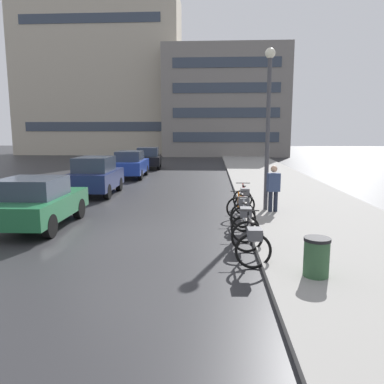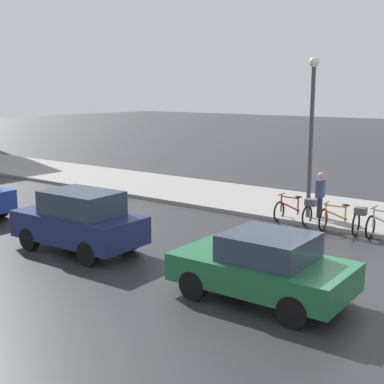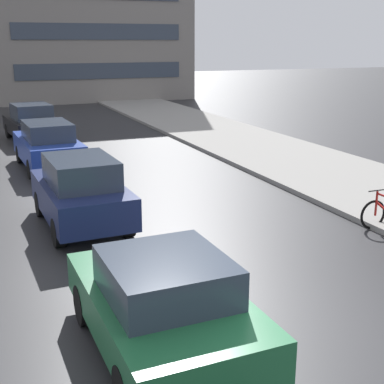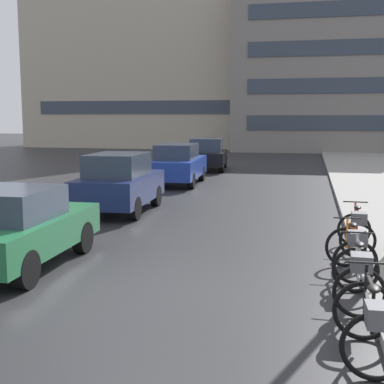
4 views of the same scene
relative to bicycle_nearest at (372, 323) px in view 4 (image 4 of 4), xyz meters
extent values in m
plane|color=#28282B|center=(-3.41, 1.90, -0.49)|extent=(140.00, 140.00, 0.00)
torus|color=black|center=(-0.02, 0.67, -0.11)|extent=(0.76, 0.08, 0.76)
torus|color=black|center=(0.01, -0.39, -0.11)|extent=(0.76, 0.08, 0.76)
cube|color=black|center=(0.00, -0.05, 0.13)|extent=(0.04, 0.04, 0.49)
cube|color=black|center=(-0.02, 0.59, 0.19)|extent=(0.04, 0.04, 0.61)
cube|color=black|center=(-0.01, 0.27, 0.40)|extent=(0.05, 0.64, 0.04)
cube|color=black|center=(-0.01, 0.25, 0.08)|extent=(0.06, 0.72, 0.26)
ellipsoid|color=black|center=(0.00, -0.05, 0.41)|extent=(0.15, 0.26, 0.07)
cylinder|color=black|center=(-0.02, 0.59, 0.52)|extent=(0.50, 0.04, 0.03)
cube|color=#4C4C51|center=(0.01, -0.51, 0.28)|extent=(0.29, 0.35, 0.22)
torus|color=black|center=(0.03, 2.52, -0.13)|extent=(0.73, 0.08, 0.73)
torus|color=black|center=(0.00, 1.41, -0.13)|extent=(0.73, 0.08, 0.73)
cube|color=#ADAFB5|center=(0.01, 1.77, 0.16)|extent=(0.04, 0.04, 0.56)
cube|color=#ADAFB5|center=(0.03, 2.44, 0.17)|extent=(0.04, 0.04, 0.60)
cube|color=#ADAFB5|center=(0.02, 2.11, 0.42)|extent=(0.06, 0.67, 0.04)
cube|color=#ADAFB5|center=(0.02, 2.08, 0.10)|extent=(0.06, 0.76, 0.27)
ellipsoid|color=black|center=(0.01, 1.77, 0.47)|extent=(0.15, 0.26, 0.07)
cylinder|color=black|center=(0.03, 2.44, 0.50)|extent=(0.50, 0.04, 0.03)
cube|color=#4C4C51|center=(-0.01, 1.29, 0.34)|extent=(0.29, 0.35, 0.22)
torus|color=black|center=(-0.02, 4.01, -0.12)|extent=(0.75, 0.12, 0.75)
torus|color=black|center=(0.06, 2.97, -0.12)|extent=(0.75, 0.12, 0.75)
cube|color=orange|center=(0.03, 3.31, 0.15)|extent=(0.04, 0.04, 0.53)
cube|color=orange|center=(-0.01, 3.93, 0.15)|extent=(0.04, 0.04, 0.54)
cube|color=orange|center=(0.01, 3.62, 0.38)|extent=(0.08, 0.62, 0.04)
cube|color=orange|center=(0.01, 3.59, 0.10)|extent=(0.09, 0.71, 0.26)
ellipsoid|color=black|center=(0.03, 3.31, 0.44)|extent=(0.16, 0.27, 0.07)
cylinder|color=black|center=(-0.01, 3.93, 0.44)|extent=(0.50, 0.07, 0.03)
cube|color=#4C4C51|center=(0.07, 2.85, 0.31)|extent=(0.31, 0.36, 0.22)
torus|color=black|center=(0.26, 5.72, -0.14)|extent=(0.71, 0.07, 0.71)
torus|color=black|center=(0.24, 4.68, -0.14)|extent=(0.71, 0.07, 0.71)
cube|color=red|center=(0.25, 5.02, 0.15)|extent=(0.04, 0.04, 0.57)
cube|color=red|center=(0.26, 5.64, 0.16)|extent=(0.04, 0.04, 0.59)
cube|color=red|center=(0.25, 5.33, 0.40)|extent=(0.04, 0.62, 0.04)
cube|color=red|center=(0.25, 5.30, 0.09)|extent=(0.05, 0.71, 0.26)
ellipsoid|color=black|center=(0.25, 5.02, 0.46)|extent=(0.14, 0.26, 0.07)
cylinder|color=black|center=(0.26, 5.64, 0.48)|extent=(0.50, 0.03, 0.03)
cube|color=#4C4C51|center=(0.24, 4.56, 0.33)|extent=(0.28, 0.34, 0.22)
cube|color=#1E6038|center=(-6.03, 2.75, 0.13)|extent=(2.04, 3.80, 0.60)
cube|color=#2D3847|center=(-6.02, 2.60, 0.70)|extent=(1.64, 1.80, 0.55)
cylinder|color=black|center=(-6.93, 3.90, -0.17)|extent=(0.23, 0.64, 0.64)
cylinder|color=black|center=(-5.17, 3.93, -0.17)|extent=(0.23, 0.64, 0.64)
cylinder|color=black|center=(-5.12, 1.60, -0.17)|extent=(0.23, 0.64, 0.64)
cube|color=navy|center=(-6.06, 8.57, 0.20)|extent=(1.89, 3.82, 0.74)
cube|color=#2D3847|center=(-6.05, 8.42, 0.89)|extent=(1.52, 2.12, 0.64)
cylinder|color=black|center=(-6.88, 9.71, -0.17)|extent=(0.24, 0.65, 0.64)
cylinder|color=black|center=(-5.32, 9.76, -0.17)|extent=(0.24, 0.65, 0.64)
cylinder|color=black|center=(-6.79, 7.38, -0.17)|extent=(0.24, 0.65, 0.64)
cylinder|color=black|center=(-5.23, 7.43, -0.17)|extent=(0.24, 0.65, 0.64)
cube|color=navy|center=(-5.94, 15.10, 0.20)|extent=(1.98, 4.32, 0.74)
cube|color=#2D3847|center=(-5.93, 14.93, 0.86)|extent=(1.56, 2.26, 0.59)
cylinder|color=black|center=(-6.79, 16.37, -0.17)|extent=(0.25, 0.65, 0.64)
cylinder|color=black|center=(-5.21, 16.45, -0.17)|extent=(0.25, 0.65, 0.64)
cylinder|color=black|center=(-6.67, 13.75, -0.17)|extent=(0.25, 0.65, 0.64)
cylinder|color=black|center=(-5.09, 13.82, -0.17)|extent=(0.25, 0.65, 0.64)
cube|color=black|center=(-5.85, 21.02, 0.16)|extent=(2.24, 4.06, 0.65)
cube|color=#2D3847|center=(-5.83, 20.86, 0.82)|extent=(1.71, 2.11, 0.66)
cylinder|color=black|center=(-6.79, 22.13, -0.17)|extent=(0.28, 0.66, 0.64)
cylinder|color=black|center=(-5.14, 22.30, -0.17)|extent=(0.28, 0.66, 0.64)
cylinder|color=black|center=(-6.55, 19.73, -0.17)|extent=(0.28, 0.66, 0.64)
cylinder|color=black|center=(-4.90, 19.90, -0.17)|extent=(0.28, 0.66, 0.64)
cube|color=gray|center=(0.55, 38.85, 5.82)|extent=(14.50, 8.03, 12.62)
cube|color=#333D4C|center=(0.55, 34.79, 1.78)|extent=(11.89, 0.06, 1.10)
cube|color=#333D4C|center=(0.55, 34.79, 4.47)|extent=(11.89, 0.06, 1.10)
cube|color=#333D4C|center=(0.55, 34.79, 7.17)|extent=(11.89, 0.06, 1.10)
cube|color=#333D4C|center=(0.55, 34.79, 9.86)|extent=(11.89, 0.06, 1.10)
cube|color=#B2A893|center=(-15.44, 41.08, 9.22)|extent=(20.50, 7.06, 19.43)
cube|color=#333D4C|center=(-15.44, 37.51, 3.01)|extent=(16.81, 0.06, 1.10)
camera|label=1|loc=(-0.82, -7.76, 2.26)|focal=35.00mm
camera|label=2|loc=(-15.56, -2.66, 3.96)|focal=50.00mm
camera|label=3|loc=(-8.24, -3.74, 3.80)|focal=50.00mm
camera|label=4|loc=(-0.74, -5.94, 2.27)|focal=50.00mm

